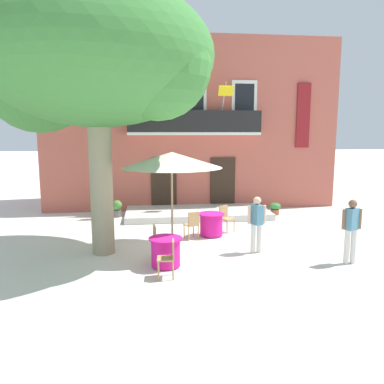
# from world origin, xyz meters

# --- Properties ---
(ground_plane) EXTENTS (120.00, 120.00, 0.00)m
(ground_plane) POSITION_xyz_m (0.00, 0.00, 0.00)
(ground_plane) COLOR silver
(building_facade) EXTENTS (13.00, 5.09, 7.50)m
(building_facade) POSITION_xyz_m (0.28, 6.99, 3.75)
(building_facade) COLOR #BC5B4C
(building_facade) RESTS_ON ground
(entrance_step_platform) EXTENTS (5.79, 2.54, 0.25)m
(entrance_step_platform) POSITION_xyz_m (0.27, 3.73, 0.12)
(entrance_step_platform) COLOR silver
(entrance_step_platform) RESTS_ON ground
(plane_tree) EXTENTS (6.40, 5.62, 7.28)m
(plane_tree) POSITION_xyz_m (-3.11, -0.72, 5.26)
(plane_tree) COLOR gray
(plane_tree) RESTS_ON ground
(cafe_table_near_tree) EXTENTS (0.86, 0.86, 0.76)m
(cafe_table_near_tree) POSITION_xyz_m (-1.32, -2.12, 0.39)
(cafe_table_near_tree) COLOR #DB1984
(cafe_table_near_tree) RESTS_ON ground
(cafe_chair_near_tree_0) EXTENTS (0.42, 0.42, 0.91)m
(cafe_chair_near_tree_0) POSITION_xyz_m (-1.28, -2.87, 0.53)
(cafe_chair_near_tree_0) COLOR tan
(cafe_chair_near_tree_0) RESTS_ON ground
(cafe_chair_near_tree_1) EXTENTS (0.44, 0.44, 0.91)m
(cafe_chair_near_tree_1) POSITION_xyz_m (-1.48, -1.38, 0.53)
(cafe_chair_near_tree_1) COLOR tan
(cafe_chair_near_tree_1) RESTS_ON ground
(cafe_table_middle) EXTENTS (0.86, 0.86, 0.76)m
(cafe_table_middle) POSITION_xyz_m (0.33, 0.63, 0.39)
(cafe_table_middle) COLOR #DB1984
(cafe_table_middle) RESTS_ON ground
(cafe_chair_middle_0) EXTENTS (0.52, 0.52, 0.91)m
(cafe_chair_middle_0) POSITION_xyz_m (-0.35, 0.30, 0.53)
(cafe_chair_middle_0) COLOR tan
(cafe_chair_middle_0) RESTS_ON ground
(cafe_chair_middle_1) EXTENTS (0.55, 0.55, 0.91)m
(cafe_chair_middle_1) POSITION_xyz_m (0.91, 1.11, 0.53)
(cafe_chair_middle_1) COLOR tan
(cafe_chair_middle_1) RESTS_ON ground
(cafe_umbrella) EXTENTS (2.90, 2.90, 2.85)m
(cafe_umbrella) POSITION_xyz_m (-1.04, -0.60, 2.61)
(cafe_umbrella) COLOR #997A56
(cafe_umbrella) RESTS_ON ground
(ground_planter_left) EXTENTS (0.38, 0.38, 0.68)m
(ground_planter_left) POSITION_xyz_m (-2.97, 3.89, 0.38)
(ground_planter_left) COLOR slate
(ground_planter_left) RESTS_ON ground
(ground_planter_right) EXTENTS (0.46, 0.46, 0.50)m
(ground_planter_right) POSITION_xyz_m (3.52, 3.56, 0.28)
(ground_planter_right) COLOR #995638
(ground_planter_right) RESTS_ON ground
(pedestrian_near_entrance) EXTENTS (0.53, 0.35, 1.71)m
(pedestrian_near_entrance) POSITION_xyz_m (3.47, -2.46, 0.97)
(pedestrian_near_entrance) COLOR silver
(pedestrian_near_entrance) RESTS_ON ground
(pedestrian_mid_plaza) EXTENTS (0.53, 0.40, 1.62)m
(pedestrian_mid_plaza) POSITION_xyz_m (1.30, -1.27, 0.91)
(pedestrian_mid_plaza) COLOR silver
(pedestrian_mid_plaza) RESTS_ON ground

